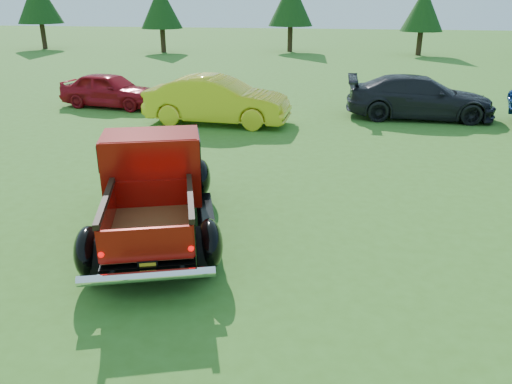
# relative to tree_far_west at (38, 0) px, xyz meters

# --- Properties ---
(ground) EXTENTS (120.00, 120.00, 0.00)m
(ground) POSITION_rel_tree_far_west_xyz_m (22.00, -30.00, -3.52)
(ground) COLOR #39661D
(ground) RESTS_ON ground
(tree_far_west) EXTENTS (3.33, 3.33, 5.20)m
(tree_far_west) POSITION_rel_tree_far_west_xyz_m (0.00, 0.00, 0.00)
(tree_far_west) COLOR #332114
(tree_far_west) RESTS_ON ground
(tree_west) EXTENTS (2.94, 2.94, 4.60)m
(tree_west) POSITION_rel_tree_far_west_xyz_m (10.00, -1.00, -0.41)
(tree_west) COLOR #332114
(tree_west) RESTS_ON ground
(tree_mid_left) EXTENTS (3.20, 3.20, 5.00)m
(tree_mid_left) POSITION_rel_tree_far_west_xyz_m (19.00, 1.00, -0.14)
(tree_mid_left) COLOR #332114
(tree_mid_left) RESTS_ON ground
(tree_mid_right) EXTENTS (2.82, 2.82, 4.40)m
(tree_mid_right) POSITION_rel_tree_far_west_xyz_m (28.00, -0.00, -0.55)
(tree_mid_right) COLOR #332114
(tree_mid_right) RESTS_ON ground
(pickup_truck) EXTENTS (3.18, 4.76, 1.66)m
(pickup_truck) POSITION_rel_tree_far_west_xyz_m (19.86, -29.22, -2.73)
(pickup_truck) COLOR black
(pickup_truck) RESTS_ON ground
(show_car_red) EXTENTS (3.80, 1.94, 1.24)m
(show_car_red) POSITION_rel_tree_far_west_xyz_m (14.65, -19.79, -2.90)
(show_car_red) COLOR maroon
(show_car_red) RESTS_ON ground
(show_car_yellow) EXTENTS (4.56, 1.76, 1.48)m
(show_car_yellow) POSITION_rel_tree_far_west_xyz_m (19.12, -21.66, -2.78)
(show_car_yellow) COLOR yellow
(show_car_yellow) RESTS_ON ground
(show_car_grey) EXTENTS (4.76, 1.96, 1.38)m
(show_car_grey) POSITION_rel_tree_far_west_xyz_m (25.50, -19.76, -2.83)
(show_car_grey) COLOR black
(show_car_grey) RESTS_ON ground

